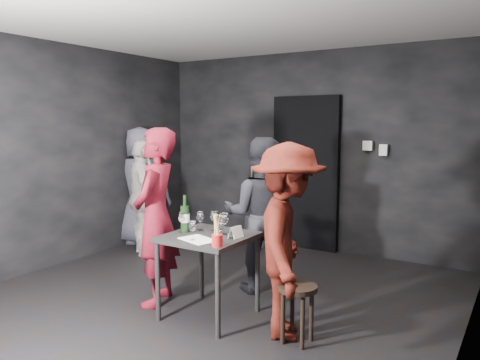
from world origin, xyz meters
The scene contains 26 objects.
floor centered at (0.00, 0.00, 0.00)m, with size 4.50×5.00×0.02m, color black.
ceiling centered at (0.00, 0.00, 2.70)m, with size 4.50×5.00×0.02m, color silver.
wall_back centered at (0.00, 2.50, 1.35)m, with size 4.50×0.04×2.70m, color black.
wall_left centered at (-2.25, 0.00, 1.35)m, with size 0.04×5.00×2.70m, color black.
wall_right centered at (2.25, 0.00, 1.35)m, with size 0.04×5.00×2.70m, color black.
doorway centered at (0.00, 2.44, 1.05)m, with size 0.95×0.10×2.10m, color black.
wallbox_upper centered at (0.85, 2.45, 1.45)m, with size 0.12×0.06×0.12m, color #B7B7B2.
wallbox_lower centered at (1.05, 2.45, 1.40)m, with size 0.10×0.06×0.14m, color #B7B7B2.
hand_truck centered at (-0.65, 2.33, 0.21)m, with size 0.37×0.32×1.11m.
tasting_table centered at (0.24, -0.18, 0.65)m, with size 0.72×0.72×0.75m.
stool centered at (1.13, -0.23, 0.36)m, with size 0.31×0.31×0.47m.
server_red centered at (-0.38, -0.18, 0.96)m, with size 0.70×0.46×1.91m, color maroon.
woman_black centered at (0.29, 0.66, 0.85)m, with size 0.83×0.45×1.70m, color black.
man_maroon centered at (1.00, -0.14, 0.84)m, with size 1.08×0.50×1.68m, color #4F130C.
bystander_cream centered at (-1.68, 1.00, 0.77)m, with size 0.90×0.43×1.54m, color white.
bystander_grey centered at (-2.10, 1.42, 0.95)m, with size 0.93×0.51×1.89m, color #565464.
tasting_mat centered at (0.27, -0.37, 0.75)m, with size 0.32×0.21×0.00m, color white.
wine_glass_a centered at (-0.01, -0.23, 0.85)m, with size 0.08×0.08×0.21m, color white, non-canonical shape.
wine_glass_b centered at (0.07, -0.08, 0.85)m, with size 0.07×0.07×0.19m, color white, non-canonical shape.
wine_glass_c centered at (0.19, -0.02, 0.85)m, with size 0.08×0.08×0.20m, color white, non-canonical shape.
wine_glass_d centered at (0.24, -0.41, 0.84)m, with size 0.07×0.07×0.18m, color white, non-canonical shape.
wine_glass_e centered at (0.46, -0.33, 0.85)m, with size 0.08×0.08×0.20m, color white, non-canonical shape.
wine_glass_f centered at (0.34, -0.09, 0.86)m, with size 0.08×0.08×0.21m, color white, non-canonical shape.
wine_bottle centered at (-0.01, -0.20, 0.88)m, with size 0.08×0.08×0.34m.
breadstick_cup centered at (0.53, -0.46, 0.87)m, with size 0.09×0.09×0.28m.
reserved_card centered at (0.49, -0.14, 0.80)m, with size 0.08×0.13×0.10m, color white, non-canonical shape.
Camera 1 is at (2.62, -3.47, 1.74)m, focal length 35.00 mm.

